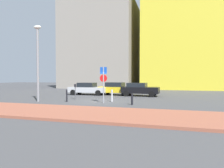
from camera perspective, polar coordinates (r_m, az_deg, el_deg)
ground_plane at (r=17.52m, az=-4.35°, el=-4.91°), size 120.00×120.00×0.00m
sidewalk_brick at (r=12.07m, az=-14.62°, el=-7.68°), size 40.00×4.25×0.14m
parked_car_silver at (r=24.10m, az=-6.90°, el=-1.31°), size 4.63×2.14×1.46m
parked_car_yellow at (r=23.57m, az=1.01°, el=-1.28°), size 4.03×2.27×1.50m
parked_car_black at (r=22.46m, az=7.92°, el=-1.46°), size 4.20×2.17×1.47m
parking_sign_post at (r=16.08m, az=-2.47°, el=1.10°), size 0.60×0.10×2.94m
parking_meter at (r=19.06m, az=-10.51°, el=-1.57°), size 0.18×0.14×1.45m
street_lamp at (r=18.10m, az=-20.54°, el=7.37°), size 0.70×0.36×6.46m
traffic_bollard_near at (r=17.37m, az=-12.84°, el=-3.28°), size 0.13×0.13×1.04m
traffic_bollard_mid at (r=15.11m, az=5.78°, el=-4.37°), size 0.16×0.16×0.85m
traffic_bollard_far at (r=16.96m, az=-0.02°, el=-3.37°), size 0.16×0.16×1.03m
building_colorful_midrise at (r=44.01m, az=19.73°, el=19.58°), size 14.78×15.47×31.13m
building_under_construction at (r=43.53m, az=-2.63°, el=10.77°), size 14.15×14.32×17.68m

